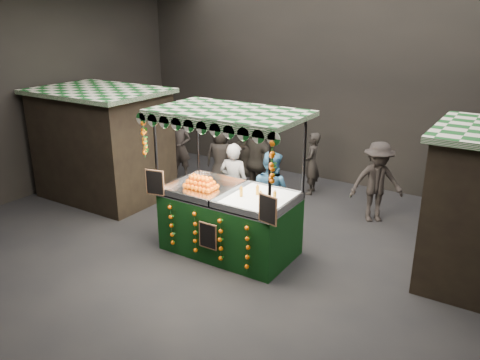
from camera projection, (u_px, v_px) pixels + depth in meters
The scene contains 12 objects.
ground at pixel (236, 257), 8.82m from camera, with size 12.00×12.00×0.00m, color black.
market_hall at pixel (235, 71), 7.70m from camera, with size 12.10×10.10×5.05m.
neighbour_stall_left at pixel (103, 143), 11.40m from camera, with size 3.00×2.20×2.60m.
juice_stall at pixel (229, 211), 8.76m from camera, with size 2.77×1.63×2.69m.
vendor_grey at pixel (234, 184), 9.98m from camera, with size 0.70×0.51×1.76m.
vendor_blue at pixel (271, 193), 9.52m from camera, with size 0.92×0.76×1.73m.
shopper_0 at pixel (180, 147), 12.86m from camera, with size 0.68×0.54×1.65m.
shopper_2 at pixel (257, 162), 11.21m from camera, with size 1.18×0.66×1.90m.
shopper_3 at pixel (377, 182), 10.11m from camera, with size 1.30×1.17×1.75m.
shopper_4 at pixel (221, 157), 12.12m from camera, with size 0.89×0.71×1.59m.
shopper_6 at pixel (312, 164), 11.69m from camera, with size 0.50×0.64×1.54m.
shopper_7 at pixel (249, 157), 11.50m from camera, with size 1.89×1.09×1.94m.
Camera 1 is at (4.26, -6.58, 4.29)m, focal length 35.87 mm.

